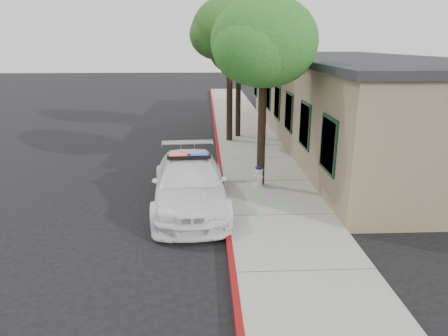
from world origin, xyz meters
The scene contains 9 objects.
ground centered at (0.00, 0.00, 0.00)m, with size 120.00×120.00×0.00m, color black.
sidewalk centered at (1.60, 3.00, 0.07)m, with size 3.20×60.00×0.15m, color gray.
red_curb centered at (0.06, 3.00, 0.08)m, with size 0.14×60.00×0.16m, color maroon.
clapboard_building centered at (6.69, 9.00, 2.13)m, with size 7.30×20.89×4.24m.
police_car centered at (-1.00, 1.07, 0.78)m, with size 2.49×5.48×1.68m.
fire_hydrant centered at (1.31, 2.53, 0.53)m, with size 0.43×0.38×0.75m.
street_tree_near centered at (1.39, 2.60, 4.75)m, with size 3.37×3.46×6.17m.
street_tree_mid centered at (0.73, 9.46, 5.29)m, with size 3.89×3.57×6.81m.
street_tree_far centered at (1.25, 10.35, 4.48)m, with size 3.15×3.10×5.76m.
Camera 1 is at (-0.48, -10.70, 4.87)m, focal length 32.78 mm.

